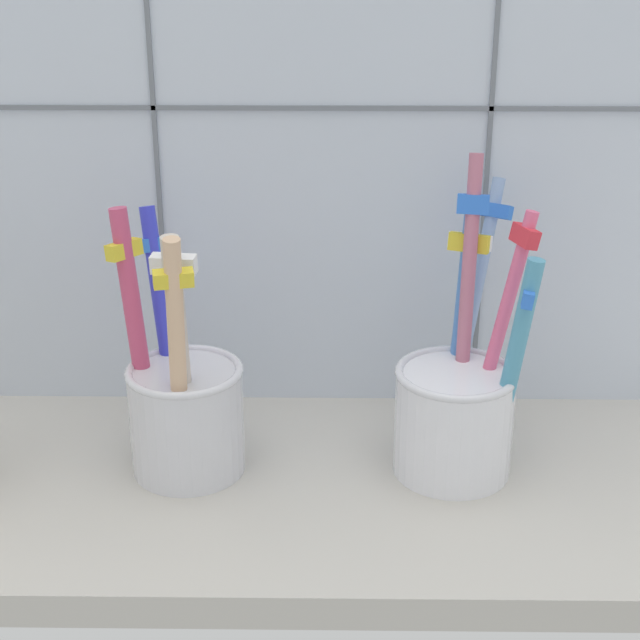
{
  "coord_description": "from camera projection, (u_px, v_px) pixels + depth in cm",
  "views": [
    {
      "loc": [
        0.69,
        -50.41,
        33.65
      ],
      "look_at": [
        0.0,
        1.44,
        12.0
      ],
      "focal_mm": 54.24,
      "sensor_mm": 36.0,
      "label": 1
    }
  ],
  "objects": [
    {
      "name": "toothbrush_cup_left",
      "position": [
        183.0,
        404.0,
        0.58
      ],
      "size": [
        7.84,
        9.44,
        16.4
      ],
      "color": "silver",
      "rests_on": "counter_slab"
    },
    {
      "name": "toothbrush_cup_right",
      "position": [
        458.0,
        401.0,
        0.59
      ],
      "size": [
        8.16,
        11.99,
        19.0
      ],
      "color": "white",
      "rests_on": "counter_slab"
    },
    {
      "name": "tile_wall_back",
      "position": [
        322.0,
        106.0,
        0.62
      ],
      "size": [
        64.0,
        2.2,
        45.0
      ],
      "color": "silver",
      "rests_on": "ground"
    },
    {
      "name": "counter_slab",
      "position": [
        320.0,
        495.0,
        0.59
      ],
      "size": [
        64.0,
        22.0,
        2.0
      ],
      "primitive_type": "cube",
      "color": "#BCB7AD",
      "rests_on": "ground"
    }
  ]
}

